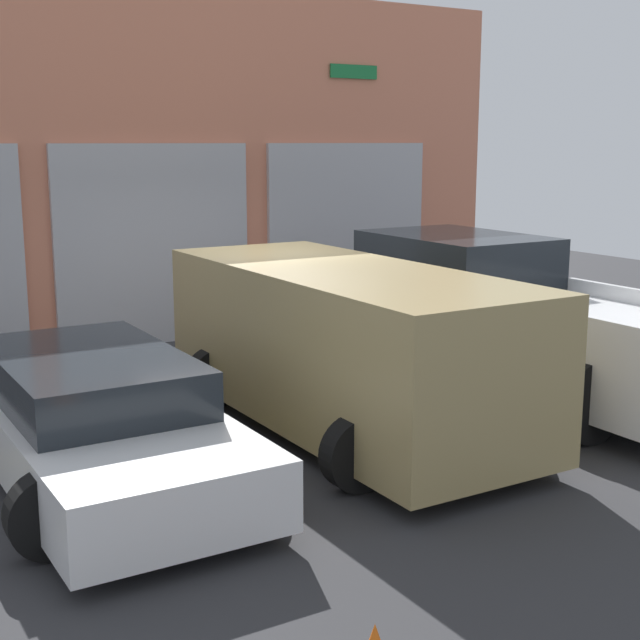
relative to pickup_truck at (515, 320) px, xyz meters
name	(u,v)px	position (x,y,z in m)	size (l,w,h in m)	color
ground_plane	(258,385)	(-2.69, 1.70, -0.85)	(28.00, 28.00, 0.00)	#2D2D30
shophouse_building	(157,171)	(-2.70, 4.98, 1.73)	(12.11, 0.68, 5.29)	#D17A5B
pickup_truck	(515,320)	(0.00, 0.00, 0.00)	(2.48, 5.34, 1.81)	white
sedan_white	(93,418)	(-5.38, -0.28, -0.30)	(2.19, 4.59, 1.14)	white
sedan_side	(344,343)	(-2.69, -0.31, 0.08)	(2.32, 4.87, 1.73)	#9E8956
parking_stripe_left	(230,450)	(-4.04, -0.31, -0.85)	(0.12, 2.20, 0.01)	gold
parking_stripe_centre	(443,409)	(-1.35, -0.31, -0.85)	(0.12, 2.20, 0.01)	gold
parking_stripe_right	(606,378)	(1.35, -0.31, -0.85)	(0.12, 2.20, 0.01)	gold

